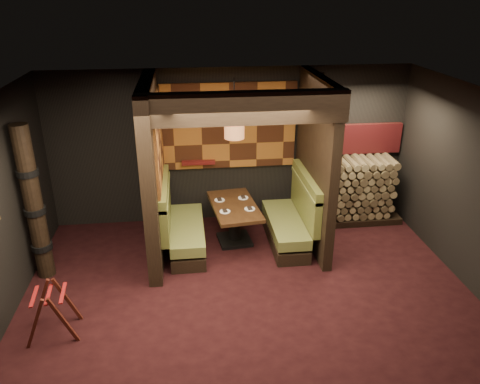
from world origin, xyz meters
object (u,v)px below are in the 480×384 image
object	(u,v)px
pendant_lamp	(234,124)
totem_column	(34,205)
luggage_rack	(52,310)
booth_bench_left	(181,227)
dining_table	(234,217)
booth_bench_right	(291,221)
firewood_stack	(354,190)

from	to	relation	value
pendant_lamp	totem_column	distance (m)	3.21
luggage_rack	totem_column	world-z (taller)	totem_column
luggage_rack	pendant_lamp	bearing A→B (deg)	38.40
booth_bench_left	totem_column	world-z (taller)	totem_column
dining_table	booth_bench_right	bearing A→B (deg)	-7.20
pendant_lamp	dining_table	bearing A→B (deg)	90.00
booth_bench_right	dining_table	xyz separation A→B (m)	(-0.97, 0.12, 0.07)
booth_bench_right	booth_bench_left	bearing A→B (deg)	180.00
dining_table	luggage_rack	bearing A→B (deg)	-140.92
booth_bench_right	dining_table	world-z (taller)	booth_bench_right
booth_bench_left	totem_column	bearing A→B (deg)	-165.25
totem_column	firewood_stack	xyz separation A→B (m)	(5.33, 1.25, -0.57)
pendant_lamp	luggage_rack	world-z (taller)	pendant_lamp
luggage_rack	firewood_stack	xyz separation A→B (m)	(4.88, 2.65, 0.25)
pendant_lamp	firewood_stack	size ratio (longest dim) A/B	0.55
totem_column	booth_bench_right	bearing A→B (deg)	7.86
dining_table	firewood_stack	bearing A→B (deg)	13.95
dining_table	totem_column	world-z (taller)	totem_column
luggage_rack	firewood_stack	distance (m)	5.56
luggage_rack	totem_column	xyz separation A→B (m)	(-0.45, 1.40, 0.82)
booth_bench_left	pendant_lamp	world-z (taller)	pendant_lamp
booth_bench_left	luggage_rack	xyz separation A→B (m)	(-1.63, -1.95, -0.04)
booth_bench_left	pendant_lamp	xyz separation A→B (m)	(0.92, 0.07, 1.73)
booth_bench_right	luggage_rack	distance (m)	4.03
booth_bench_right	luggage_rack	size ratio (longest dim) A/B	2.20
luggage_rack	booth_bench_left	bearing A→B (deg)	50.08
booth_bench_right	firewood_stack	xyz separation A→B (m)	(1.35, 0.70, 0.21)
totem_column	firewood_stack	distance (m)	5.51
dining_table	pendant_lamp	xyz separation A→B (m)	(-0.00, -0.05, 1.65)
booth_bench_right	dining_table	bearing A→B (deg)	172.80
booth_bench_left	dining_table	bearing A→B (deg)	7.58
dining_table	firewood_stack	xyz separation A→B (m)	(2.32, 0.58, 0.14)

